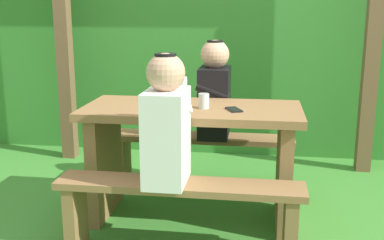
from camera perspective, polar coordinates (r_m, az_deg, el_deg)
The scene contains 13 objects.
ground_plane at distance 3.32m, azimuth -0.00°, elevation -11.50°, with size 12.00×12.00×0.00m, color #3E8730.
hedge_backdrop at distance 4.97m, azimuth 3.25°, elevation 9.15°, with size 6.40×0.97×2.06m, color #347D2C.
pergola_post_left at distance 4.52m, azimuth -15.03°, elevation 9.30°, with size 0.12×0.12×2.22m, color brown.
pergola_post_right at distance 4.26m, azimuth 20.71°, elevation 8.66°, with size 0.12×0.12×2.22m, color brown.
picnic_table at distance 3.14m, azimuth -0.00°, elevation -2.87°, with size 1.40×0.64×0.77m.
bench_near at distance 2.74m, azimuth -1.51°, elevation -9.87°, with size 1.40×0.24×0.44m.
bench_far at distance 3.67m, azimuth 1.11°, elevation -3.72°, with size 1.40×0.24×0.44m.
person_white_shirt at distance 2.61m, azimuth -3.06°, elevation -0.50°, with size 0.25×0.35×0.72m.
person_black_coat at distance 3.55m, azimuth 2.69°, elevation 3.26°, with size 0.25×0.35×0.72m.
drinking_glass at distance 3.03m, azimuth 1.42°, elevation 2.28°, with size 0.07×0.07×0.09m, color silver.
bottle_left at distance 3.18m, azimuth -1.77°, elevation 3.75°, with size 0.06×0.06×0.23m.
bottle_right at distance 3.09m, azimuth -1.17°, elevation 3.56°, with size 0.06×0.06×0.24m.
cell_phone at distance 2.98m, azimuth 5.00°, elevation 1.25°, with size 0.07×0.14×0.01m, color black.
Camera 1 is at (0.43, -2.98, 1.41)m, focal length 44.80 mm.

